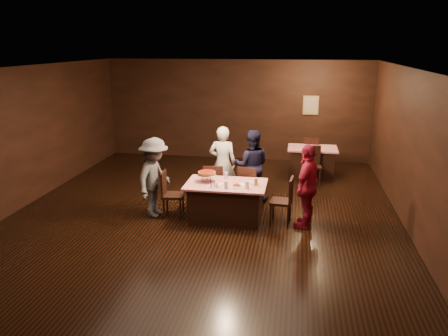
{
  "coord_description": "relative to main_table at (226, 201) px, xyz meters",
  "views": [
    {
      "loc": [
        1.84,
        -8.08,
        3.48
      ],
      "look_at": [
        0.4,
        0.38,
        1.0
      ],
      "focal_mm": 35.0,
      "sensor_mm": 36.0,
      "label": 1
    }
  ],
  "objects": [
    {
      "name": "chair_far_left",
      "position": [
        -0.4,
        0.75,
        0.09
      ],
      "size": [
        0.48,
        0.48,
        0.95
      ],
      "primitive_type": "cube",
      "rotation": [
        0.0,
        0.0,
        3.29
      ],
      "color": "black",
      "rests_on": "ground"
    },
    {
      "name": "chair_far_right",
      "position": [
        0.4,
        0.75,
        0.09
      ],
      "size": [
        0.51,
        0.51,
        0.95
      ],
      "primitive_type": "cube",
      "rotation": [
        0.0,
        0.0,
        2.88
      ],
      "color": "black",
      "rests_on": "ground"
    },
    {
      "name": "chair_end_left",
      "position": [
        -1.1,
        -0.0,
        0.09
      ],
      "size": [
        0.46,
        0.46,
        0.95
      ],
      "primitive_type": "cube",
      "rotation": [
        0.0,
        0.0,
        1.66
      ],
      "color": "black",
      "rests_on": "ground"
    },
    {
      "name": "plate_with_slice",
      "position": [
        0.25,
        -0.18,
        0.41
      ],
      "size": [
        0.25,
        0.25,
        0.06
      ],
      "color": "white",
      "rests_on": "main_table"
    },
    {
      "name": "room",
      "position": [
        -0.49,
        -0.07,
        1.75
      ],
      "size": [
        10.0,
        10.04,
        3.02
      ],
      "color": "black",
      "rests_on": "ground"
    },
    {
      "name": "condiments",
      "position": [
        -0.18,
        -0.28,
        0.43
      ],
      "size": [
        0.17,
        0.1,
        0.09
      ],
      "color": "silver",
      "rests_on": "main_table"
    },
    {
      "name": "diner_navy_hoodie",
      "position": [
        0.38,
        1.25,
        0.43
      ],
      "size": [
        0.83,
        0.67,
        1.62
      ],
      "primitive_type": "imported",
      "rotation": [
        0.0,
        0.0,
        3.21
      ],
      "color": "black",
      "rests_on": "ground"
    },
    {
      "name": "napkin_left",
      "position": [
        -0.15,
        -0.05,
        0.39
      ],
      "size": [
        0.21,
        0.21,
        0.01
      ],
      "primitive_type": "cube",
      "rotation": [
        0.0,
        0.0,
        -0.35
      ],
      "color": "white",
      "rests_on": "main_table"
    },
    {
      "name": "chair_back_near",
      "position": [
        1.78,
        2.71,
        0.09
      ],
      "size": [
        0.46,
        0.46,
        0.95
      ],
      "primitive_type": "cube",
      "rotation": [
        0.0,
        0.0,
        0.1
      ],
      "color": "black",
      "rests_on": "ground"
    },
    {
      "name": "chair_back_far",
      "position": [
        1.78,
        4.01,
        0.09
      ],
      "size": [
        0.47,
        0.47,
        0.95
      ],
      "primitive_type": "cube",
      "rotation": [
        0.0,
        0.0,
        3.01
      ],
      "color": "black",
      "rests_on": "ground"
    },
    {
      "name": "glass_back",
      "position": [
        -0.05,
        0.3,
        0.46
      ],
      "size": [
        0.08,
        0.08,
        0.14
      ],
      "primitive_type": "cylinder",
      "color": "silver",
      "rests_on": "main_table"
    },
    {
      "name": "chair_end_right",
      "position": [
        1.1,
        0.0,
        0.09
      ],
      "size": [
        0.46,
        0.46,
        0.95
      ],
      "primitive_type": "cube",
      "rotation": [
        0.0,
        0.0,
        -1.67
      ],
      "color": "black",
      "rests_on": "ground"
    },
    {
      "name": "diner_red_shirt",
      "position": [
        1.59,
        -0.08,
        0.44
      ],
      "size": [
        0.71,
        1.05,
        1.65
      ],
      "primitive_type": "imported",
      "rotation": [
        0.0,
        0.0,
        -1.93
      ],
      "color": "#AC1936",
      "rests_on": "ground"
    },
    {
      "name": "glass_front_right",
      "position": [
        0.45,
        -0.25,
        0.46
      ],
      "size": [
        0.08,
        0.08,
        0.14
      ],
      "primitive_type": "cylinder",
      "color": "silver",
      "rests_on": "main_table"
    },
    {
      "name": "main_table",
      "position": [
        0.0,
        0.0,
        0.0
      ],
      "size": [
        1.6,
        1.0,
        0.77
      ],
      "primitive_type": "cube",
      "color": "#B90C1C",
      "rests_on": "ground"
    },
    {
      "name": "pizza_stand",
      "position": [
        -0.4,
        0.05,
        0.57
      ],
      "size": [
        0.38,
        0.38,
        0.22
      ],
      "color": "black",
      "rests_on": "main_table"
    },
    {
      "name": "diner_grey_knit",
      "position": [
        -1.48,
        -0.02,
        0.44
      ],
      "size": [
        0.8,
        1.16,
        1.65
      ],
      "primitive_type": "imported",
      "rotation": [
        0.0,
        0.0,
        1.38
      ],
      "color": "#595A5E",
      "rests_on": "ground"
    },
    {
      "name": "back_table",
      "position": [
        1.78,
        3.41,
        0.0
      ],
      "size": [
        1.3,
        0.9,
        0.77
      ],
      "primitive_type": "cube",
      "color": "red",
      "rests_on": "ground"
    },
    {
      "name": "diner_white_jacket",
      "position": [
        -0.28,
        1.2,
        0.46
      ],
      "size": [
        0.62,
        0.41,
        1.7
      ],
      "primitive_type": "imported",
      "rotation": [
        0.0,
        0.0,
        3.14
      ],
      "color": "silver",
      "rests_on": "ground"
    },
    {
      "name": "glass_front_left",
      "position": [
        0.05,
        -0.3,
        0.46
      ],
      "size": [
        0.08,
        0.08,
        0.14
      ],
      "primitive_type": "cylinder",
      "color": "silver",
      "rests_on": "main_table"
    },
    {
      "name": "glass_amber",
      "position": [
        0.6,
        -0.05,
        0.46
      ],
      "size": [
        0.08,
        0.08,
        0.14
      ],
      "primitive_type": "cylinder",
      "color": "#BF7F26",
      "rests_on": "main_table"
    },
    {
      "name": "napkin_center",
      "position": [
        0.3,
        0.0,
        0.39
      ],
      "size": [
        0.19,
        0.19,
        0.01
      ],
      "primitive_type": "cube",
      "rotation": [
        0.0,
        0.0,
        0.21
      ],
      "color": "white",
      "rests_on": "main_table"
    },
    {
      "name": "plate_empty",
      "position": [
        0.55,
        0.15,
        0.39
      ],
      "size": [
        0.25,
        0.25,
        0.01
      ],
      "primitive_type": "cylinder",
      "color": "white",
      "rests_on": "main_table"
    }
  ]
}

